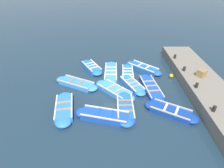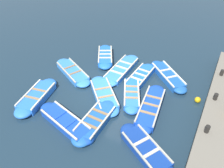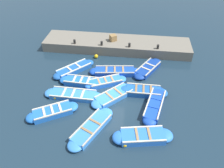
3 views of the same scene
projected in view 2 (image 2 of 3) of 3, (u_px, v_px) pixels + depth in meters
name	position (u px, v px, depth m)	size (l,w,h in m)	color
ground_plane	(113.00, 93.00, 12.61)	(120.00, 120.00, 0.00)	#1C303F
boat_alongside	(37.00, 97.00, 12.07)	(1.57, 3.49, 0.45)	blue
boat_drifting	(105.00, 56.00, 15.45)	(2.36, 3.22, 0.43)	blue
boat_far_corner	(168.00, 76.00, 13.62)	(3.18, 3.02, 0.43)	#1E59AD
boat_centre	(104.00, 95.00, 12.25)	(3.16, 3.17, 0.38)	#3884E0
boat_stern_in	(95.00, 121.00, 10.65)	(1.02, 3.31, 0.45)	#1E59AD
boat_near_quay	(122.00, 69.00, 14.24)	(1.06, 4.01, 0.36)	#3884E0
boat_tucked	(73.00, 72.00, 14.01)	(3.68, 2.44, 0.37)	#3884E0
boat_mid_row	(151.00, 107.00, 11.41)	(1.36, 3.96, 0.45)	#1947B7
boat_broadside	(66.00, 122.00, 10.62)	(3.76, 1.67, 0.45)	#1947B7
boat_outer_right	(140.00, 77.00, 13.53)	(1.01, 3.30, 0.43)	blue
boat_outer_left	(146.00, 150.00, 9.40)	(3.30, 2.43, 0.42)	navy
boat_end_of_row	(131.00, 94.00, 12.27)	(2.04, 3.16, 0.40)	blue
bollard_north	(222.00, 73.00, 12.46)	(0.20, 0.20, 0.35)	black
bollard_mid_north	(216.00, 97.00, 10.85)	(0.20, 0.20, 0.35)	black
bollard_mid_south	(207.00, 129.00, 9.23)	(0.20, 0.20, 0.35)	black
buoy_orange_near	(198.00, 100.00, 11.92)	(0.33, 0.33, 0.33)	#EAB214
buoy_yellow_far	(124.00, 60.00, 15.17)	(0.29, 0.29, 0.29)	#EAB214
buoy_white_drifting	(41.00, 85.00, 12.98)	(0.27, 0.27, 0.27)	#EAB214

